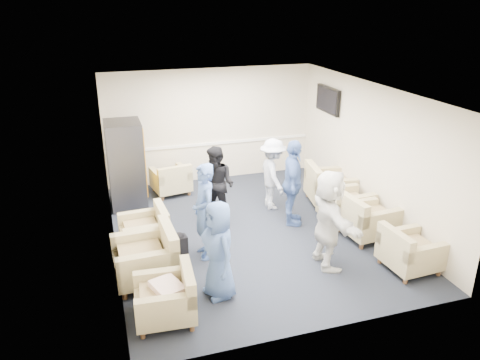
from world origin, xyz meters
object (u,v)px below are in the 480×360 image
object	(u,v)px
armchair_left_far	(147,231)
person_front_right	(329,219)
armchair_left_near	(169,299)
person_back_right	(273,174)
armchair_right_midfar	(343,207)
armchair_corner	(172,181)
armchair_right_midnear	(364,219)
armchair_left_mid	(149,259)
person_front_left	(219,250)
person_mid_left	(204,211)
person_back_left	(217,185)
armchair_right_near	(408,252)
armchair_right_far	(327,187)
vending_machine	(126,164)
person_mid_right	(293,183)

from	to	relation	value
armchair_left_far	person_front_right	xyz separation A→B (m)	(2.78, -1.48, 0.52)
armchair_left_near	person_back_right	distance (m)	4.10
armchair_right_midfar	armchair_corner	world-z (taller)	armchair_right_midfar
person_front_right	armchair_right_midnear	bearing A→B (deg)	-53.55
armchair_right_midnear	person_front_right	bearing A→B (deg)	116.14
armchair_left_mid	person_front_right	distance (m)	2.95
armchair_left_near	person_front_left	size ratio (longest dim) A/B	0.57
person_mid_left	person_back_left	xyz separation A→B (m)	(0.56, 1.28, -0.08)
armchair_left_mid	armchair_right_near	bearing A→B (deg)	74.45
armchair_right_near	person_back_right	xyz separation A→B (m)	(-1.23, 2.95, 0.44)
armchair_right_midnear	person_back_left	size ratio (longest dim) A/B	0.64
armchair_right_near	armchair_right_midfar	world-z (taller)	armchair_right_midfar
armchair_left_far	armchair_right_midfar	bearing A→B (deg)	83.90
armchair_right_far	person_back_left	size ratio (longest dim) A/B	0.69
person_mid_left	person_back_left	world-z (taller)	person_mid_left
armchair_right_midnear	armchair_right_far	world-z (taller)	armchair_right_far
armchair_left_mid	person_front_right	xyz separation A→B (m)	(2.88, -0.42, 0.47)
person_back_left	armchair_left_far	bearing A→B (deg)	-110.75
armchair_left_near	armchair_corner	distance (m)	4.51
armchair_left_near	person_mid_left	bearing A→B (deg)	154.28
armchair_left_far	person_back_right	size ratio (longest dim) A/B	0.56
armchair_left_far	person_front_right	world-z (taller)	person_front_right
armchair_left_far	person_back_right	xyz separation A→B (m)	(2.74, 0.94, 0.44)
armchair_corner	armchair_right_near	bearing A→B (deg)	116.16
person_back_left	armchair_left_near	bearing A→B (deg)	-73.16
armchair_left_mid	armchair_right_near	distance (m)	4.17
armchair_right_far	vending_machine	size ratio (longest dim) A/B	0.57
armchair_left_near	armchair_left_far	bearing A→B (deg)	-174.85
armchair_right_near	person_back_left	bearing A→B (deg)	39.19
armchair_right_midfar	vending_machine	bearing A→B (deg)	63.03
armchair_corner	armchair_right_midnear	bearing A→B (deg)	124.85
armchair_right_midnear	person_back_left	world-z (taller)	person_back_left
armchair_left_mid	person_back_left	world-z (taller)	person_back_left
armchair_right_near	armchair_corner	distance (m)	5.36
armchair_corner	vending_machine	xyz separation A→B (m)	(-0.98, -0.33, 0.61)
armchair_left_mid	armchair_right_midnear	size ratio (longest dim) A/B	1.00
person_mid_left	person_front_right	size ratio (longest dim) A/B	1.00
person_mid_right	armchair_right_midfar	bearing A→B (deg)	-85.58
person_front_left	person_mid_left	distance (m)	1.18
armchair_left_mid	person_back_right	bearing A→B (deg)	122.90
armchair_right_far	person_mid_right	world-z (taller)	person_mid_right
armchair_right_midnear	armchair_left_mid	bearing A→B (deg)	88.59
vending_machine	person_front_right	distance (m)	4.56
armchair_right_midfar	armchair_right_far	distance (m)	1.02
armchair_right_midfar	vending_machine	xyz separation A→B (m)	(-3.96, 2.17, 0.57)
armchair_right_far	person_back_right	distance (m)	1.30
armchair_left_near	armchair_right_midfar	world-z (taller)	armchair_right_midfar
armchair_corner	person_mid_left	size ratio (longest dim) A/B	0.54
armchair_right_midfar	armchair_left_near	bearing A→B (deg)	119.14
person_mid_left	person_back_right	distance (m)	2.37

